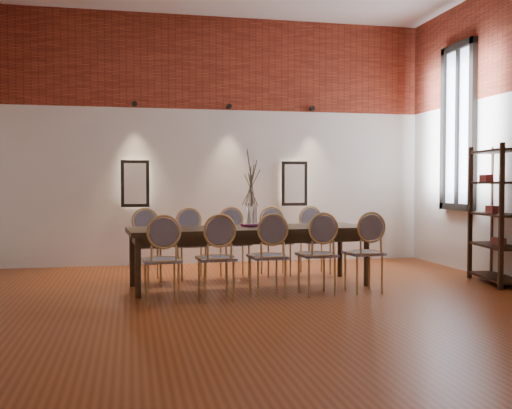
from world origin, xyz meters
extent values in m
cube|color=brown|center=(0.00, 0.00, -0.01)|extent=(7.00, 7.00, 0.02)
cube|color=silver|center=(0.00, 3.55, 2.00)|extent=(7.00, 0.10, 4.00)
cube|color=silver|center=(0.00, -3.55, 2.00)|extent=(7.00, 0.10, 4.00)
cube|color=maroon|center=(0.00, 3.48, 3.25)|extent=(7.00, 0.02, 1.50)
cube|color=#FFEAC6|center=(-1.30, 3.45, 1.30)|extent=(0.36, 0.06, 0.66)
cube|color=#FFEAC6|center=(1.30, 3.45, 1.30)|extent=(0.36, 0.06, 0.66)
cylinder|color=black|center=(-1.30, 3.42, 2.55)|extent=(0.08, 0.10, 0.08)
cylinder|color=black|center=(0.20, 3.42, 2.55)|extent=(0.08, 0.10, 0.08)
cylinder|color=black|center=(1.60, 3.42, 2.55)|extent=(0.08, 0.10, 0.08)
cube|color=silver|center=(3.46, 2.00, 2.15)|extent=(0.02, 0.78, 2.38)
cube|color=black|center=(3.44, 2.00, 2.15)|extent=(0.08, 0.90, 2.50)
cube|color=black|center=(3.44, 2.00, 2.15)|extent=(0.06, 0.06, 2.40)
cube|color=#372616|center=(0.10, 1.21, 0.38)|extent=(3.08, 1.20, 0.75)
cylinder|color=silver|center=(0.12, 1.21, 0.90)|extent=(0.14, 0.14, 0.30)
ellipsoid|color=brown|center=(-0.26, 1.13, 0.84)|extent=(0.24, 0.24, 0.18)
cube|color=#7F164C|center=(0.16, 1.33, 0.77)|extent=(0.27, 0.20, 0.03)
camera|label=1|loc=(-1.37, -6.19, 1.30)|focal=42.00mm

